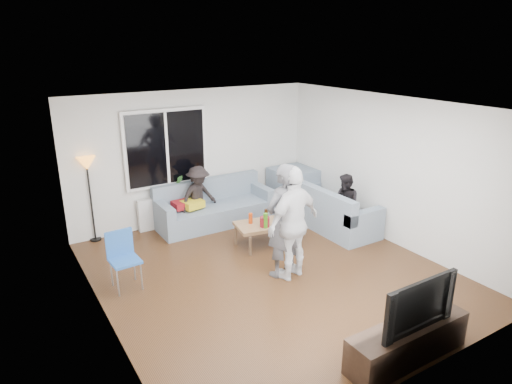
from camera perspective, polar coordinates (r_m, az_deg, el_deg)
floor at (r=7.24m, az=1.85°, el=-10.25°), size 5.00×5.50×0.04m
ceiling at (r=6.40m, az=2.09°, el=10.94°), size 5.00×5.50×0.04m
wall_back at (r=9.05m, az=-7.79°, el=4.51°), size 5.00×0.04×2.60m
wall_front at (r=4.83m, az=20.64°, el=-9.35°), size 5.00×0.04×2.60m
wall_left at (r=5.79m, az=-19.38°, el=-4.52°), size 0.04×5.50×2.60m
wall_right at (r=8.31m, az=16.63°, el=2.64°), size 0.04×5.50×2.60m
window_frame at (r=8.70m, az=-11.26°, el=5.46°), size 1.62×0.06×1.47m
window_glass at (r=8.66m, az=-11.17°, el=5.41°), size 1.50×0.02×1.35m
window_mullion at (r=8.66m, az=-11.15°, el=5.40°), size 0.05×0.03×1.35m
radiator at (r=9.02m, az=-10.68°, el=-2.28°), size 1.30×0.12×0.62m
potted_plant at (r=8.89m, az=-9.80°, el=0.89°), size 0.23×0.19×0.39m
vase at (r=8.84m, az=-11.24°, el=-0.02°), size 0.18×0.18×0.18m
sofa_back_section at (r=8.94m, az=-5.22°, el=-1.43°), size 2.30×0.85×0.85m
sofa_right_section at (r=8.87m, az=9.42°, el=-1.77°), size 2.00×0.85×0.85m
sofa_corner at (r=9.87m, az=4.65°, el=0.53°), size 0.85×0.85×0.85m
cushion_yellow at (r=8.70m, az=-8.02°, el=-1.51°), size 0.44×0.39×0.14m
cushion_red at (r=8.71m, az=-9.24°, el=-1.55°), size 0.38×0.32×0.13m
coffee_table at (r=8.11m, az=1.40°, el=-5.21°), size 1.19×0.78×0.40m
pitcher at (r=7.85m, az=1.10°, el=-3.78°), size 0.17×0.17×0.17m
side_chair at (r=6.89m, az=-16.16°, el=-8.41°), size 0.42×0.42×0.86m
floor_lamp at (r=8.55m, az=-20.08°, el=-0.93°), size 0.32×0.32×1.56m
player_left at (r=6.83m, az=3.42°, el=-3.64°), size 0.72×0.55×1.78m
player_right at (r=6.79m, az=4.72°, el=-3.90°), size 1.10×0.65×1.76m
spectator_right at (r=8.55m, az=11.17°, el=-1.58°), size 0.49×0.60×1.15m
spectator_back at (r=8.77m, az=-7.25°, el=-0.62°), size 0.87×0.62×1.22m
tv_console at (r=5.67m, az=18.54°, el=-17.45°), size 1.60×0.40×0.44m
television at (r=5.39m, az=19.12°, el=-12.89°), size 1.06×0.14×0.61m
bottle_e at (r=8.27m, az=2.90°, el=-2.58°), size 0.07×0.07×0.18m
bottle_a at (r=7.98m, az=-0.69°, el=-3.33°), size 0.07×0.07×0.19m
bottle_b at (r=7.78m, az=1.20°, el=-3.63°), size 0.08×0.08×0.26m
bottle_c at (r=8.15m, az=1.28°, el=-2.82°), size 0.07×0.07×0.20m
bottle_d at (r=8.06m, az=3.30°, el=-2.81°), size 0.07×0.07×0.27m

